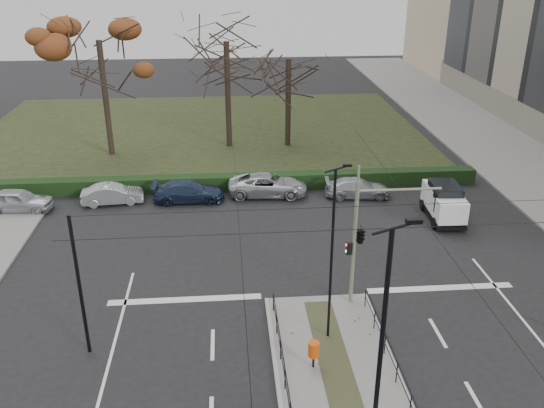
{
  "coord_description": "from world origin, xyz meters",
  "views": [
    {
      "loc": [
        -3.87,
        -17.19,
        14.7
      ],
      "look_at": [
        -1.75,
        8.27,
        3.38
      ],
      "focal_mm": 38.0,
      "sensor_mm": 36.0,
      "label": 1
    }
  ],
  "objects_px": {
    "streetlamp_median_near": "(380,373)",
    "parked_car_second": "(113,194)",
    "rust_tree": "(99,40)",
    "white_van": "(444,201)",
    "litter_bin": "(314,350)",
    "parked_car_fifth": "(358,188)",
    "traffic_light": "(362,233)",
    "bare_tree_near": "(289,65)",
    "parked_car_third": "(188,191)",
    "bare_tree_center": "(226,49)",
    "parked_car_first": "(18,200)",
    "parked_car_fourth": "(268,185)",
    "streetlamp_median_far": "(332,254)"
  },
  "relations": [
    {
      "from": "parked_car_second",
      "to": "bare_tree_near",
      "type": "bearing_deg",
      "value": -55.36
    },
    {
      "from": "parked_car_first",
      "to": "parked_car_fourth",
      "type": "relative_size",
      "value": 0.81
    },
    {
      "from": "rust_tree",
      "to": "bare_tree_near",
      "type": "height_order",
      "value": "rust_tree"
    },
    {
      "from": "traffic_light",
      "to": "streetlamp_median_near",
      "type": "xyz_separation_m",
      "value": [
        -1.95,
        -10.14,
        1.15
      ]
    },
    {
      "from": "streetlamp_median_far",
      "to": "bare_tree_center",
      "type": "xyz_separation_m",
      "value": [
        -3.67,
        25.72,
        3.79
      ]
    },
    {
      "from": "bare_tree_near",
      "to": "parked_car_fifth",
      "type": "relative_size",
      "value": 2.19
    },
    {
      "from": "litter_bin",
      "to": "parked_car_third",
      "type": "xyz_separation_m",
      "value": [
        -5.52,
        16.66,
        -0.28
      ]
    },
    {
      "from": "parked_car_third",
      "to": "parked_car_fourth",
      "type": "bearing_deg",
      "value": -83.74
    },
    {
      "from": "parked_car_fourth",
      "to": "white_van",
      "type": "relative_size",
      "value": 1.24
    },
    {
      "from": "streetlamp_median_far",
      "to": "parked_car_third",
      "type": "xyz_separation_m",
      "value": [
        -6.42,
        14.82,
        -3.3
      ]
    },
    {
      "from": "bare_tree_center",
      "to": "parked_car_fifth",
      "type": "bearing_deg",
      "value": -53.79
    },
    {
      "from": "parked_car_second",
      "to": "bare_tree_center",
      "type": "height_order",
      "value": "bare_tree_center"
    },
    {
      "from": "litter_bin",
      "to": "parked_car_third",
      "type": "relative_size",
      "value": 0.25
    },
    {
      "from": "parked_car_first",
      "to": "white_van",
      "type": "distance_m",
      "value": 25.68
    },
    {
      "from": "streetlamp_median_far",
      "to": "parked_car_first",
      "type": "relative_size",
      "value": 1.8
    },
    {
      "from": "parked_car_fifth",
      "to": "parked_car_second",
      "type": "bearing_deg",
      "value": 93.12
    },
    {
      "from": "parked_car_second",
      "to": "white_van",
      "type": "relative_size",
      "value": 0.92
    },
    {
      "from": "parked_car_fourth",
      "to": "white_van",
      "type": "height_order",
      "value": "white_van"
    },
    {
      "from": "streetlamp_median_near",
      "to": "white_van",
      "type": "height_order",
      "value": "streetlamp_median_near"
    },
    {
      "from": "parked_car_third",
      "to": "traffic_light",
      "type": "bearing_deg",
      "value": -146.25
    },
    {
      "from": "streetlamp_median_near",
      "to": "white_van",
      "type": "relative_size",
      "value": 2.17
    },
    {
      "from": "litter_bin",
      "to": "white_van",
      "type": "distance_m",
      "value": 15.96
    },
    {
      "from": "parked_car_second",
      "to": "parked_car_third",
      "type": "distance_m",
      "value": 4.75
    },
    {
      "from": "streetlamp_median_near",
      "to": "parked_car_second",
      "type": "relative_size",
      "value": 2.35
    },
    {
      "from": "streetlamp_median_far",
      "to": "parked_car_second",
      "type": "xyz_separation_m",
      "value": [
        -11.17,
        14.82,
        -3.33
      ]
    },
    {
      "from": "rust_tree",
      "to": "bare_tree_center",
      "type": "height_order",
      "value": "rust_tree"
    },
    {
      "from": "litter_bin",
      "to": "white_van",
      "type": "relative_size",
      "value": 0.27
    },
    {
      "from": "white_van",
      "to": "parked_car_third",
      "type": "bearing_deg",
      "value": 165.42
    },
    {
      "from": "bare_tree_center",
      "to": "bare_tree_near",
      "type": "height_order",
      "value": "bare_tree_center"
    },
    {
      "from": "litter_bin",
      "to": "rust_tree",
      "type": "distance_m",
      "value": 29.86
    },
    {
      "from": "parked_car_third",
      "to": "bare_tree_center",
      "type": "height_order",
      "value": "bare_tree_center"
    },
    {
      "from": "rust_tree",
      "to": "parked_car_fifth",
      "type": "distance_m",
      "value": 21.45
    },
    {
      "from": "parked_car_fifth",
      "to": "streetlamp_median_near",
      "type": "bearing_deg",
      "value": 172.13
    },
    {
      "from": "parked_car_second",
      "to": "bare_tree_near",
      "type": "height_order",
      "value": "bare_tree_near"
    },
    {
      "from": "rust_tree",
      "to": "parked_car_first",
      "type": "bearing_deg",
      "value": -110.64
    },
    {
      "from": "parked_car_second",
      "to": "rust_tree",
      "type": "xyz_separation_m",
      "value": [
        -1.69,
        9.57,
        8.09
      ]
    },
    {
      "from": "rust_tree",
      "to": "bare_tree_center",
      "type": "xyz_separation_m",
      "value": [
        9.18,
        1.33,
        -0.97
      ]
    },
    {
      "from": "white_van",
      "to": "litter_bin",
      "type": "bearing_deg",
      "value": -127.17
    },
    {
      "from": "parked_car_first",
      "to": "parked_car_fifth",
      "type": "xyz_separation_m",
      "value": [
        21.18,
        0.53,
        -0.1
      ]
    },
    {
      "from": "bare_tree_near",
      "to": "bare_tree_center",
      "type": "bearing_deg",
      "value": 177.53
    },
    {
      "from": "traffic_light",
      "to": "parked_car_fourth",
      "type": "bearing_deg",
      "value": 103.53
    },
    {
      "from": "streetlamp_median_far",
      "to": "rust_tree",
      "type": "distance_m",
      "value": 27.98
    },
    {
      "from": "traffic_light",
      "to": "bare_tree_near",
      "type": "bearing_deg",
      "value": 91.78
    },
    {
      "from": "parked_car_third",
      "to": "parked_car_fourth",
      "type": "xyz_separation_m",
      "value": [
        5.11,
        0.55,
        0.06
      ]
    },
    {
      "from": "traffic_light",
      "to": "bare_tree_near",
      "type": "xyz_separation_m",
      "value": [
        -0.71,
        23.02,
        2.98
      ]
    },
    {
      "from": "streetlamp_median_far",
      "to": "parked_car_fourth",
      "type": "height_order",
      "value": "streetlamp_median_far"
    },
    {
      "from": "parked_car_fourth",
      "to": "rust_tree",
      "type": "xyz_separation_m",
      "value": [
        -11.55,
        9.02,
        8.0
      ]
    },
    {
      "from": "parked_car_first",
      "to": "bare_tree_near",
      "type": "relative_size",
      "value": 0.45
    },
    {
      "from": "litter_bin",
      "to": "rust_tree",
      "type": "bearing_deg",
      "value": 114.5
    },
    {
      "from": "traffic_light",
      "to": "litter_bin",
      "type": "bearing_deg",
      "value": -121.8
    }
  ]
}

